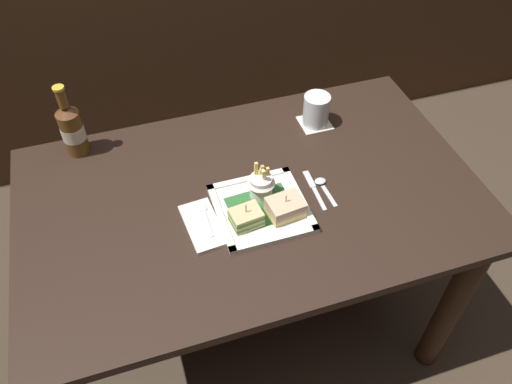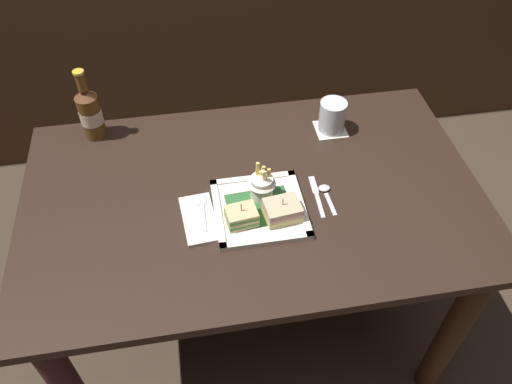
{
  "view_description": "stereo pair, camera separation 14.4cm",
  "coord_description": "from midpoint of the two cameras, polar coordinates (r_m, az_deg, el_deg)",
  "views": [
    {
      "loc": [
        -0.3,
        -0.98,
        1.87
      ],
      "look_at": [
        0.0,
        -0.04,
        0.82
      ],
      "focal_mm": 35.61,
      "sensor_mm": 36.0,
      "label": 1
    },
    {
      "loc": [
        -0.16,
        -1.01,
        1.87
      ],
      "look_at": [
        0.0,
        -0.04,
        0.82
      ],
      "focal_mm": 35.61,
      "sensor_mm": 36.0,
      "label": 2
    }
  ],
  "objects": [
    {
      "name": "ground_plane",
      "position": [
        2.13,
        -2.41,
        -14.69
      ],
      "size": [
        6.0,
        6.0,
        0.0
      ],
      "primitive_type": "plane",
      "color": "#423427"
    },
    {
      "name": "dining_table",
      "position": [
        1.61,
        -3.09,
        -3.98
      ],
      "size": [
        1.35,
        0.83,
        0.78
      ],
      "color": "black",
      "rests_on": "ground_plane"
    },
    {
      "name": "square_plate",
      "position": [
        1.44,
        -2.27,
        -2.0
      ],
      "size": [
        0.26,
        0.26,
        0.02
      ],
      "color": "white",
      "rests_on": "dining_table"
    },
    {
      "name": "sandwich_half_left",
      "position": [
        1.39,
        -4.09,
        -3.04
      ],
      "size": [
        0.09,
        0.08,
        0.07
      ],
      "color": "#D6B48A",
      "rests_on": "square_plate"
    },
    {
      "name": "sandwich_half_right",
      "position": [
        1.41,
        0.4,
        -1.91
      ],
      "size": [
        0.11,
        0.09,
        0.08
      ],
      "color": "#D5B97C",
      "rests_on": "square_plate"
    },
    {
      "name": "fries_cup",
      "position": [
        1.44,
        -2.3,
        0.87
      ],
      "size": [
        0.08,
        0.08,
        0.12
      ],
      "color": "white",
      "rests_on": "square_plate"
    },
    {
      "name": "beer_bottle",
      "position": [
        1.69,
        -22.32,
        6.5
      ],
      "size": [
        0.07,
        0.07,
        0.25
      ],
      "color": "brown",
      "rests_on": "dining_table"
    },
    {
      "name": "drink_coaster",
      "position": [
        1.73,
        4.25,
        7.62
      ],
      "size": [
        0.1,
        0.1,
        0.0
      ],
      "primitive_type": "cube",
      "color": "white",
      "rests_on": "dining_table"
    },
    {
      "name": "water_glass",
      "position": [
        1.7,
        4.34,
        8.86
      ],
      "size": [
        0.09,
        0.09,
        0.11
      ],
      "color": "silver",
      "rests_on": "dining_table"
    },
    {
      "name": "folded_napkin",
      "position": [
        1.42,
        -8.9,
        -3.86
      ],
      "size": [
        0.1,
        0.19,
        0.01
      ],
      "primitive_type": "cube",
      "rotation": [
        0.0,
        0.0,
        0.08
      ],
      "color": "silver",
      "rests_on": "dining_table"
    },
    {
      "name": "fork",
      "position": [
        1.43,
        -8.62,
        -2.89
      ],
      "size": [
        0.02,
        0.13,
        0.0
      ],
      "color": "silver",
      "rests_on": "dining_table"
    },
    {
      "name": "knife",
      "position": [
        1.51,
        3.82,
        0.27
      ],
      "size": [
        0.02,
        0.16,
        0.0
      ],
      "color": "silver",
      "rests_on": "dining_table"
    },
    {
      "name": "spoon",
      "position": [
        1.51,
        4.79,
        0.68
      ],
      "size": [
        0.04,
        0.12,
        0.01
      ],
      "color": "silver",
      "rests_on": "dining_table"
    }
  ]
}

